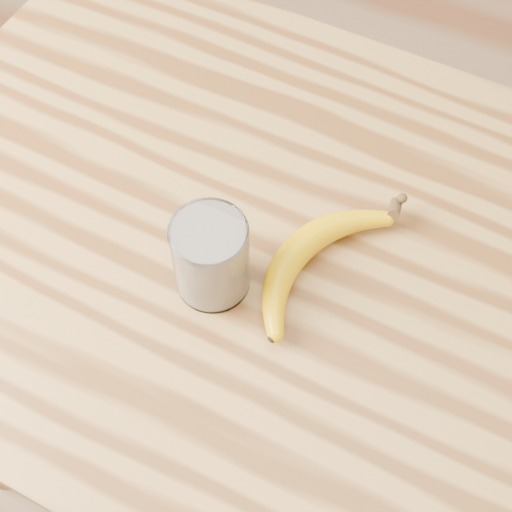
% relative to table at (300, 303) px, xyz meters
% --- Properties ---
extents(table, '(1.20, 0.80, 0.90)m').
position_rel_table_xyz_m(table, '(0.00, 0.00, 0.00)').
color(table, '#AC7C3B').
rests_on(table, ground).
extents(smoothie_glass, '(0.09, 0.09, 0.11)m').
position_rel_table_xyz_m(smoothie_glass, '(-0.09, -0.08, 0.19)').
color(smoothie_glass, white).
rests_on(smoothie_glass, table).
extents(banana, '(0.19, 0.34, 0.04)m').
position_rel_table_xyz_m(banana, '(-0.01, -0.00, 0.15)').
color(banana, '#E9AB00').
rests_on(banana, table).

